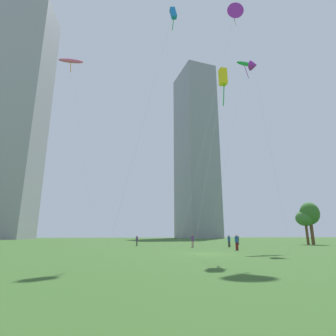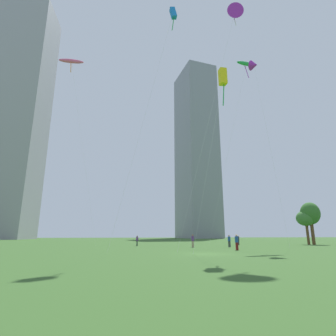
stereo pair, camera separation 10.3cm
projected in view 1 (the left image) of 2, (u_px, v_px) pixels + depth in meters
name	position (u px, v px, depth m)	size (l,w,h in m)	color
ground	(206.00, 254.00, 24.42)	(280.00, 280.00, 0.00)	#335623
person_standing_0	(193.00, 240.00, 37.03)	(0.39, 0.39, 1.77)	tan
person_standing_1	(237.00, 241.00, 30.50)	(0.39, 0.39, 1.77)	maroon
person_standing_2	(137.00, 240.00, 41.63)	(0.35, 0.35, 1.58)	#3F593F
person_standing_3	(238.00, 239.00, 45.78)	(0.36, 0.36, 1.63)	#2D2D33
person_standing_4	(229.00, 240.00, 38.14)	(0.37, 0.37, 1.68)	#2D2D33
kite_flying_0	(234.00, 14.00, 38.04)	(10.62, 3.38, 33.82)	silver
kite_flying_1	(173.00, 14.00, 35.62)	(7.47, 0.81, 31.59)	silver
kite_flying_2	(246.00, 64.00, 48.31)	(7.77, 9.18, 32.73)	silver
kite_flying_3	(254.00, 65.00, 43.02)	(2.24, 4.25, 29.40)	silver
kite_flying_4	(71.00, 61.00, 46.22)	(8.01, 5.23, 32.08)	silver
kite_flying_5	(223.00, 78.00, 27.86)	(3.80, 1.24, 18.77)	silver
park_tree_0	(310.00, 214.00, 48.70)	(3.40, 3.40, 7.53)	brown
park_tree_1	(305.00, 219.00, 48.79)	(3.32, 3.32, 6.06)	brown
distant_highrise_0	(16.00, 113.00, 114.36)	(22.12, 18.36, 105.44)	#939399
distant_highrise_1	(195.00, 150.00, 141.60)	(16.05, 23.32, 91.33)	gray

